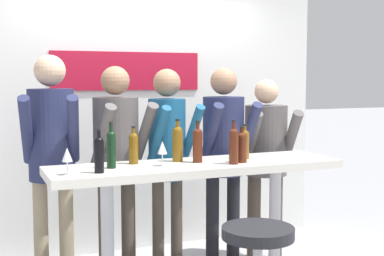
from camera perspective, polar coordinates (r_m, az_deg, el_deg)
back_wall at (r=5.22m, az=-5.62°, el=1.07°), size 3.76×0.12×2.55m
tasting_table at (r=3.95m, az=0.49°, el=-6.26°), size 2.16×0.58×1.05m
person_far_left at (r=4.23m, az=-14.75°, el=-1.78°), size 0.48×0.61×1.84m
person_left at (r=4.32m, az=-8.04°, el=-2.31°), size 0.49×0.60×1.76m
person_center_left at (r=4.40m, az=-2.62°, el=-2.05°), size 0.39×0.53×1.74m
person_center at (r=4.57m, az=3.41°, el=-1.88°), size 0.45×0.56×1.75m
person_center_right at (r=4.87m, az=7.91°, el=-2.35°), size 0.52×0.60×1.65m
wine_bottle_0 at (r=3.95m, az=5.34°, el=-1.87°), size 0.08×0.08×0.27m
wine_bottle_1 at (r=3.72m, az=-8.62°, el=-2.06°), size 0.06×0.06×0.32m
wine_bottle_2 at (r=3.55m, az=-9.88°, el=-2.61°), size 0.06×0.06×0.30m
wine_bottle_3 at (r=4.13m, az=5.63°, el=-1.56°), size 0.07×0.07×0.27m
wine_bottle_4 at (r=3.86m, az=4.47°, el=-1.73°), size 0.07×0.07×0.32m
wine_bottle_5 at (r=3.89m, az=-6.25°, el=-1.98°), size 0.07×0.07×0.27m
wine_bottle_6 at (r=3.93m, az=0.60°, el=-1.65°), size 0.07×0.07×0.31m
wine_bottle_7 at (r=3.97m, az=-1.54°, el=-1.49°), size 0.08×0.08×0.32m
wine_glass_0 at (r=3.52m, az=-13.18°, el=-2.89°), size 0.07×0.07×0.18m
wine_glass_1 at (r=3.77m, az=-3.19°, el=-2.20°), size 0.07×0.07×0.18m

